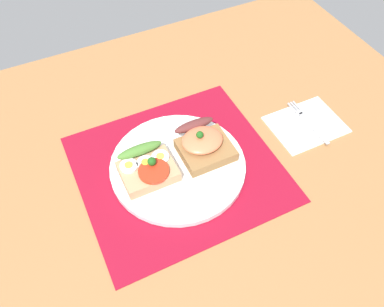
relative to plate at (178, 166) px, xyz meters
The scene contains 7 objects.
ground_plane 2.51cm from the plate, ahead, with size 120.00×90.00×3.20cm, color #9E6B3E.
placemat 0.76cm from the plate, ahead, with size 37.05×34.57×0.30cm, color maroon.
plate is the anchor object (origin of this frame).
sandwich_egg_tomato 6.27cm from the plate, behind, with size 9.91×9.22×4.38cm.
sandwich_salmon 6.46cm from the plate, 10.87° to the left, with size 9.69×10.05×5.43cm.
napkin 29.01cm from the plate, ahead, with size 14.89×11.63×0.60cm, color white.
fork 29.43cm from the plate, ahead, with size 1.62×13.20×0.32cm.
Camera 1 is at (-17.31, -42.03, 61.30)cm, focal length 37.08 mm.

